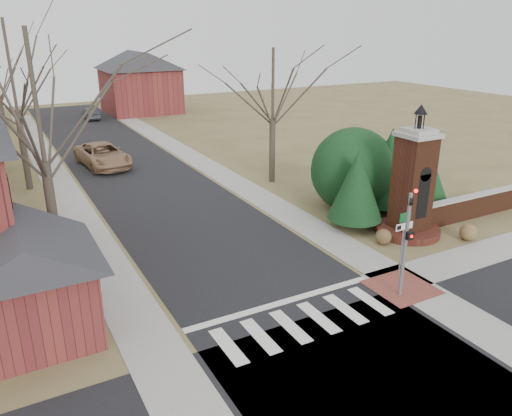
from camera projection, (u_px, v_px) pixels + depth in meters
ground at (318, 334)px, 17.03m from camera, size 120.00×120.00×0.00m
main_street at (137, 174)px, 35.17m from camera, size 8.00×70.00×0.01m
cross_street at (377, 386)px, 14.55m from camera, size 120.00×8.00×0.01m
crosswalk_zone at (305, 322)px, 17.69m from camera, size 8.00×2.20×0.02m
stop_bar at (283, 302)px, 18.92m from camera, size 8.00×0.35×0.02m
sidewalk_right_main at (205, 165)px, 37.49m from camera, size 2.00×60.00×0.02m
sidewalk_left at (60, 185)px, 32.84m from camera, size 2.00×60.00×0.02m
curb_apron at (402, 287)px, 20.00m from camera, size 2.40×2.40×0.02m
traffic_signal_pole at (407, 234)px, 18.53m from camera, size 0.28×0.41×4.50m
sign_post at (404, 231)px, 20.50m from camera, size 0.90×0.07×2.75m
brick_gate_monument at (412, 193)px, 24.42m from camera, size 3.20×3.20×6.47m
brick_garden_wall at (470, 207)px, 26.96m from camera, size 7.50×0.50×1.30m
garage_left at (24, 277)px, 16.15m from camera, size 4.80×4.80×4.29m
house_distant_right at (140, 81)px, 58.92m from camera, size 8.80×8.80×7.30m
evergreen_near at (357, 185)px, 25.23m from camera, size 2.80×2.80×4.10m
evergreen_mid at (390, 165)px, 27.59m from camera, size 3.40×3.40×4.70m
evergreen_far at (428, 177)px, 27.90m from camera, size 2.40×2.40×3.30m
evergreen_mass at (353, 167)px, 28.06m from camera, size 4.80×4.80×4.80m
bare_tree_0 at (34, 88)px, 18.65m from camera, size 8.05×8.05×11.15m
bare_tree_1 at (9, 59)px, 29.26m from camera, size 8.40×8.40×11.64m
bare_tree_3 at (273, 79)px, 31.26m from camera, size 7.00×7.00×9.70m
pickup_truck at (103, 155)px, 36.79m from camera, size 3.45×6.39×1.70m
distant_car at (91, 114)px, 55.24m from camera, size 1.42×3.88×1.27m
dry_shrub_left at (383, 237)px, 23.84m from camera, size 0.77×0.77×0.77m
dry_shrub_right at (468, 232)px, 24.28m from camera, size 0.83×0.83×0.83m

